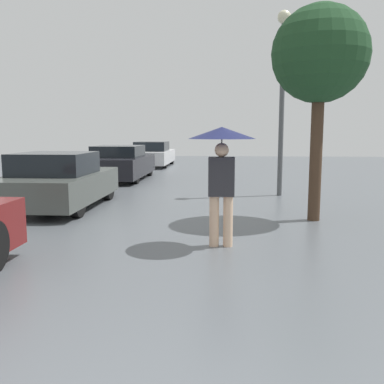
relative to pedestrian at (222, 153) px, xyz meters
The scene contains 6 objects.
pedestrian is the anchor object (origin of this frame).
parked_car_second 5.01m from the pedestrian, 140.30° to the left, with size 1.87×3.80×1.29m.
parked_car_third 9.95m from the pedestrian, 112.52° to the left, with size 1.88×4.42×1.26m.
parked_car_farthest 15.97m from the pedestrian, 103.18° to the left, with size 1.82×4.53×1.26m.
tree 3.29m from the pedestrian, 48.89° to the left, with size 1.84×1.84×4.14m.
street_lamp 5.96m from the pedestrian, 73.83° to the left, with size 0.35×0.35×4.93m.
Camera 1 is at (0.43, -1.39, 1.75)m, focal length 40.00 mm.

